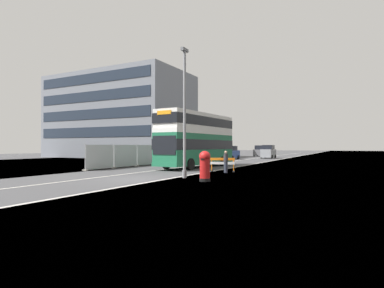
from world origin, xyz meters
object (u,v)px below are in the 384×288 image
object	(u,v)px
roadworks_barrier	(223,163)
red_pillar_postbox	(205,165)
car_oncoming_near	(230,153)
lamppost_foreground	(185,117)
pedestrian_at_kerb	(226,162)
double_decker_bus	(197,139)
car_receding_far	(260,151)
car_receding_mid	(268,152)

from	to	relation	value
roadworks_barrier	red_pillar_postbox	bearing A→B (deg)	-76.13
car_oncoming_near	red_pillar_postbox	bearing A→B (deg)	-71.86
red_pillar_postbox	car_oncoming_near	world-z (taller)	car_oncoming_near
lamppost_foreground	red_pillar_postbox	xyz separation A→B (m)	(1.95, -1.11, -2.94)
lamppost_foreground	pedestrian_at_kerb	size ratio (longest dim) A/B	4.96
pedestrian_at_kerb	roadworks_barrier	bearing A→B (deg)	126.66
double_decker_bus	lamppost_foreground	size ratio (longest dim) A/B	1.32
car_receding_far	lamppost_foreground	bearing A→B (deg)	-80.58
car_receding_mid	red_pillar_postbox	bearing A→B (deg)	-81.61
car_oncoming_near	double_decker_bus	bearing A→B (deg)	-78.49
lamppost_foreground	car_receding_far	size ratio (longest dim) A/B	2.12
car_receding_mid	car_receding_far	xyz separation A→B (m)	(-4.03, 9.66, -0.03)
car_oncoming_near	car_receding_far	world-z (taller)	car_receding_far
red_pillar_postbox	pedestrian_at_kerb	distance (m)	6.10
car_oncoming_near	pedestrian_at_kerb	size ratio (longest dim) A/B	2.54
double_decker_bus	pedestrian_at_kerb	xyz separation A→B (m)	(4.65, -4.41, -1.88)
double_decker_bus	car_oncoming_near	xyz separation A→B (m)	(-3.81, 18.72, -1.74)
roadworks_barrier	car_receding_far	world-z (taller)	car_receding_far
roadworks_barrier	car_oncoming_near	bearing A→B (deg)	109.41
roadworks_barrier	pedestrian_at_kerb	world-z (taller)	pedestrian_at_kerb
double_decker_bus	car_oncoming_near	size ratio (longest dim) A/B	2.58
red_pillar_postbox	pedestrian_at_kerb	bearing A→B (deg)	100.25
pedestrian_at_kerb	car_receding_mid	bearing A→B (deg)	98.02
car_receding_far	pedestrian_at_kerb	xyz separation A→B (m)	(8.24, -39.51, -0.18)
double_decker_bus	red_pillar_postbox	distance (m)	12.02
lamppost_foreground	car_receding_mid	distance (m)	35.02
car_receding_far	red_pillar_postbox	bearing A→B (deg)	-78.42
car_receding_far	pedestrian_at_kerb	world-z (taller)	car_receding_far
double_decker_bus	roadworks_barrier	size ratio (longest dim) A/B	5.65
lamppost_foreground	roadworks_barrier	size ratio (longest dim) A/B	4.27
car_oncoming_near	car_receding_mid	xyz separation A→B (m)	(4.26, 6.72, 0.07)
lamppost_foreground	car_receding_mid	bearing A→B (deg)	95.48
double_decker_bus	lamppost_foreground	distance (m)	10.11
car_oncoming_near	car_receding_mid	distance (m)	7.96
red_pillar_postbox	car_oncoming_near	bearing A→B (deg)	108.14
roadworks_barrier	car_receding_far	bearing A→B (deg)	101.17
double_decker_bus	pedestrian_at_kerb	world-z (taller)	double_decker_bus
red_pillar_postbox	pedestrian_at_kerb	xyz separation A→B (m)	(-1.09, 6.00, -0.13)
pedestrian_at_kerb	car_oncoming_near	bearing A→B (deg)	110.09
lamppost_foreground	pedestrian_at_kerb	xyz separation A→B (m)	(0.87, 4.89, -3.06)
double_decker_bus	red_pillar_postbox	bearing A→B (deg)	-61.16
red_pillar_postbox	lamppost_foreground	bearing A→B (deg)	150.34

